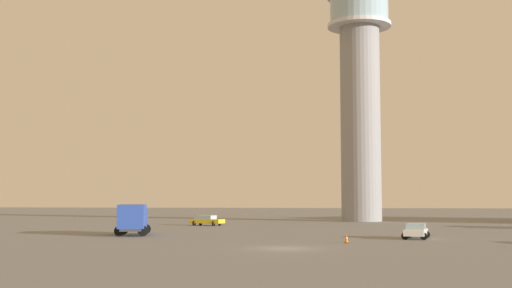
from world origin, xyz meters
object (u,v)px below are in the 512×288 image
object	(u,v)px
car_white	(416,230)
traffic_cone_near_left	(346,239)
truck_box_blue	(133,218)
control_tower	(360,91)
car_yellow	(207,220)

from	to	relation	value
car_white	traffic_cone_near_left	xyz separation A→B (m)	(-6.22, -6.46, -0.39)
traffic_cone_near_left	truck_box_blue	bearing A→B (deg)	158.42
car_white	traffic_cone_near_left	bearing A→B (deg)	-32.78
truck_box_blue	traffic_cone_near_left	xyz separation A→B (m)	(20.92, -8.27, -1.33)
control_tower	traffic_cone_near_left	bearing A→B (deg)	-92.65
car_yellow	car_white	distance (m)	35.54
car_yellow	car_white	xyz separation A→B (m)	(24.80, -25.46, -0.00)
control_tower	traffic_cone_near_left	world-z (taller)	control_tower
truck_box_blue	car_white	distance (m)	27.21
car_yellow	car_white	bearing A→B (deg)	-27.73
truck_box_blue	car_white	bearing A→B (deg)	-107.06
control_tower	car_white	world-z (taller)	control_tower
control_tower	car_yellow	size ratio (longest dim) A/B	8.36
truck_box_blue	car_yellow	distance (m)	23.78
control_tower	car_white	distance (m)	49.37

